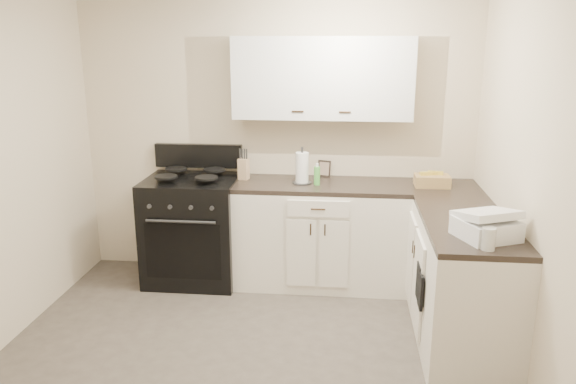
# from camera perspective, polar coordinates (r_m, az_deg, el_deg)

# --- Properties ---
(floor) EXTENTS (3.60, 3.60, 0.00)m
(floor) POSITION_cam_1_polar(r_m,az_deg,el_deg) (3.99, -4.42, -17.73)
(floor) COLOR #473F38
(floor) RESTS_ON ground
(wall_back) EXTENTS (3.60, 0.00, 3.60)m
(wall_back) POSITION_cam_1_polar(r_m,az_deg,el_deg) (5.20, -1.20, 5.15)
(wall_back) COLOR beige
(wall_back) RESTS_ON ground
(wall_right) EXTENTS (0.00, 3.60, 3.60)m
(wall_right) POSITION_cam_1_polar(r_m,az_deg,el_deg) (3.60, 24.56, -0.92)
(wall_right) COLOR beige
(wall_right) RESTS_ON ground
(wall_front) EXTENTS (3.60, 0.00, 3.60)m
(wall_front) POSITION_cam_1_polar(r_m,az_deg,el_deg) (1.86, -15.42, -15.12)
(wall_front) COLOR beige
(wall_front) RESTS_ON ground
(base_cabinets_back) EXTENTS (1.55, 0.60, 0.90)m
(base_cabinets_back) POSITION_cam_1_polar(r_m,az_deg,el_deg) (5.09, 3.20, -4.46)
(base_cabinets_back) COLOR white
(base_cabinets_back) RESTS_ON floor
(base_cabinets_right) EXTENTS (0.60, 1.90, 0.90)m
(base_cabinets_right) POSITION_cam_1_polar(r_m,az_deg,el_deg) (4.56, 16.53, -7.51)
(base_cabinets_right) COLOR white
(base_cabinets_right) RESTS_ON floor
(countertop_back) EXTENTS (1.55, 0.60, 0.04)m
(countertop_back) POSITION_cam_1_polar(r_m,az_deg,el_deg) (4.95, 3.28, 0.67)
(countertop_back) COLOR black
(countertop_back) RESTS_ON base_cabinets_back
(countertop_right) EXTENTS (0.60, 1.90, 0.04)m
(countertop_right) POSITION_cam_1_polar(r_m,az_deg,el_deg) (4.40, 16.99, -1.86)
(countertop_right) COLOR black
(countertop_right) RESTS_ON base_cabinets_right
(upper_cabinets) EXTENTS (1.55, 0.30, 0.70)m
(upper_cabinets) POSITION_cam_1_polar(r_m,az_deg,el_deg) (4.95, 3.53, 11.48)
(upper_cabinets) COLOR silver
(upper_cabinets) RESTS_ON wall_back
(stove) EXTENTS (0.82, 0.70, 1.00)m
(stove) POSITION_cam_1_polar(r_m,az_deg,el_deg) (5.24, -9.58, -3.95)
(stove) COLOR black
(stove) RESTS_ON floor
(knife_block) EXTENTS (0.10, 0.10, 0.19)m
(knife_block) POSITION_cam_1_polar(r_m,az_deg,el_deg) (5.07, -4.53, 2.34)
(knife_block) COLOR tan
(knife_block) RESTS_ON countertop_back
(paper_towel) EXTENTS (0.14, 0.14, 0.27)m
(paper_towel) POSITION_cam_1_polar(r_m,az_deg,el_deg) (4.90, 1.43, 2.45)
(paper_towel) COLOR white
(paper_towel) RESTS_ON countertop_back
(soap_bottle) EXTENTS (0.05, 0.05, 0.16)m
(soap_bottle) POSITION_cam_1_polar(r_m,az_deg,el_deg) (4.87, 2.96, 1.66)
(soap_bottle) COLOR #54B847
(soap_bottle) RESTS_ON countertop_back
(picture_frame) EXTENTS (0.12, 0.07, 0.15)m
(picture_frame) POSITION_cam_1_polar(r_m,az_deg,el_deg) (5.18, 3.69, 2.40)
(picture_frame) COLOR black
(picture_frame) RESTS_ON countertop_back
(wicker_basket) EXTENTS (0.29, 0.20, 0.10)m
(wicker_basket) POSITION_cam_1_polar(r_m,az_deg,el_deg) (4.98, 14.42, 1.11)
(wicker_basket) COLOR tan
(wicker_basket) RESTS_ON countertop_right
(countertop_grill) EXTENTS (0.44, 0.43, 0.12)m
(countertop_grill) POSITION_cam_1_polar(r_m,az_deg,el_deg) (3.80, 19.48, -3.52)
(countertop_grill) COLOR white
(countertop_grill) RESTS_ON countertop_right
(glass_jar) EXTENTS (0.10, 0.10, 0.14)m
(glass_jar) POSITION_cam_1_polar(r_m,az_deg,el_deg) (3.59, 19.70, -4.50)
(glass_jar) COLOR silver
(glass_jar) RESTS_ON countertop_right
(oven_mitt_near) EXTENTS (0.02, 0.14, 0.25)m
(oven_mitt_near) POSITION_cam_1_polar(r_m,az_deg,el_deg) (4.02, 13.32, -9.72)
(oven_mitt_near) COLOR black
(oven_mitt_near) RESTS_ON base_cabinets_right
(oven_mitt_far) EXTENTS (0.02, 0.15, 0.26)m
(oven_mitt_far) POSITION_cam_1_polar(r_m,az_deg,el_deg) (4.12, 13.14, -8.86)
(oven_mitt_far) COLOR black
(oven_mitt_far) RESTS_ON base_cabinets_right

